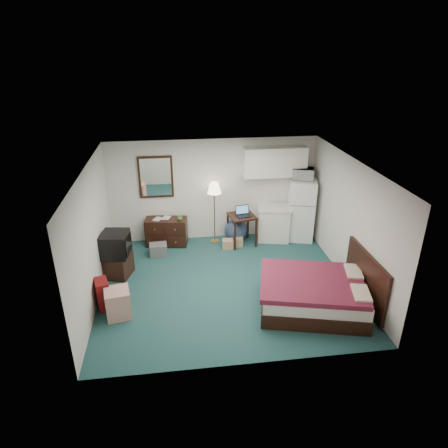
{
  "coord_description": "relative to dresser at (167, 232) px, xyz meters",
  "views": [
    {
      "loc": [
        -0.96,
        -6.86,
        4.5
      ],
      "look_at": [
        0.01,
        0.34,
        1.2
      ],
      "focal_mm": 32.0,
      "sensor_mm": 36.0,
      "label": 1
    }
  ],
  "objects": [
    {
      "name": "mug",
      "position": [
        0.33,
        -0.11,
        0.4
      ],
      "size": [
        0.14,
        0.12,
        0.13
      ],
      "primitive_type": "imported",
      "rotation": [
        0.0,
        0.0,
        -0.19
      ],
      "color": "#4A923A",
      "rests_on": "dresser"
    },
    {
      "name": "book_b",
      "position": [
        -0.07,
        0.07,
        0.46
      ],
      "size": [
        0.18,
        0.08,
        0.24
      ],
      "primitive_type": "imported",
      "rotation": [
        0.0,
        0.0,
        -0.33
      ],
      "color": "tan",
      "rests_on": "dresser"
    },
    {
      "name": "bed",
      "position": [
        2.66,
        -2.98,
        -0.04
      ],
      "size": [
        2.16,
        1.86,
        0.6
      ],
      "primitive_type": null,
      "rotation": [
        0.0,
        0.0,
        -0.24
      ],
      "color": "#490E1D",
      "rests_on": "floor"
    },
    {
      "name": "file_bin",
      "position": [
        -0.2,
        -0.54,
        -0.19
      ],
      "size": [
        0.42,
        0.32,
        0.28
      ],
      "primitive_type": null,
      "rotation": [
        0.0,
        0.0,
        0.06
      ],
      "color": "#606060",
      "rests_on": "floor"
    },
    {
      "name": "tv_stand",
      "position": [
        -1.03,
        -1.32,
        -0.08
      ],
      "size": [
        0.65,
        0.68,
        0.5
      ],
      "primitive_type": null,
      "rotation": [
        0.0,
        0.0,
        -0.32
      ],
      "color": "black",
      "rests_on": "floor"
    },
    {
      "name": "headboard",
      "position": [
        3.64,
        -2.98,
        0.22
      ],
      "size": [
        0.06,
        1.56,
        1.0
      ],
      "primitive_type": null,
      "color": "black",
      "rests_on": "walls"
    },
    {
      "name": "microwave",
      "position": [
        3.29,
        -0.05,
        1.37
      ],
      "size": [
        0.56,
        0.4,
        0.34
      ],
      "primitive_type": "imported",
      "rotation": [
        0.0,
        0.0,
        -0.26
      ],
      "color": "white",
      "rests_on": "fridge"
    },
    {
      "name": "floor",
      "position": [
        1.18,
        -1.98,
        -0.33
      ],
      "size": [
        5.0,
        4.5,
        0.01
      ],
      "primitive_type": "cube",
      "color": "#173E42",
      "rests_on": "ground"
    },
    {
      "name": "book_a",
      "position": [
        -0.27,
        0.04,
        0.45
      ],
      "size": [
        0.16,
        0.09,
        0.24
      ],
      "primitive_type": "imported",
      "rotation": [
        0.0,
        0.0,
        -0.46
      ],
      "color": "tan",
      "rests_on": "dresser"
    },
    {
      "name": "mirror",
      "position": [
        -0.17,
        0.24,
        1.32
      ],
      "size": [
        0.8,
        0.06,
        1.0
      ],
      "primitive_type": null,
      "color": "white",
      "rests_on": "walls"
    },
    {
      "name": "laptop",
      "position": [
        1.84,
        -0.28,
        0.54
      ],
      "size": [
        0.37,
        0.32,
        0.23
      ],
      "primitive_type": null,
      "rotation": [
        0.0,
        0.0,
        0.16
      ],
      "color": "black",
      "rests_on": "desk"
    },
    {
      "name": "floor_lamp",
      "position": [
        1.17,
        -0.01,
        0.43
      ],
      "size": [
        0.36,
        0.36,
        1.53
      ],
      "primitive_type": null,
      "rotation": [
        0.0,
        0.0,
        -0.09
      ],
      "color": "gold",
      "rests_on": "floor"
    },
    {
      "name": "kitchen_counter",
      "position": [
        2.64,
        -0.07,
        0.08
      ],
      "size": [
        0.85,
        0.71,
        0.82
      ],
      "primitive_type": null,
      "rotation": [
        0.0,
        0.0,
        -0.2
      ],
      "color": "white",
      "rests_on": "floor"
    },
    {
      "name": "upper_cabinets",
      "position": [
        2.63,
        0.1,
        1.62
      ],
      "size": [
        1.5,
        0.35,
        0.7
      ],
      "primitive_type": null,
      "color": "white",
      "rests_on": "walls"
    },
    {
      "name": "ceiling",
      "position": [
        1.18,
        -1.98,
        2.17
      ],
      "size": [
        5.0,
        4.5,
        0.01
      ],
      "primitive_type": "cube",
      "color": "silver",
      "rests_on": "walls"
    },
    {
      "name": "desk",
      "position": [
        1.81,
        -0.22,
        0.04
      ],
      "size": [
        0.7,
        0.7,
        0.76
      ],
      "primitive_type": null,
      "rotation": [
        0.0,
        0.0,
        0.19
      ],
      "color": "black",
      "rests_on": "floor"
    },
    {
      "name": "crt_tv",
      "position": [
        -1.02,
        -1.35,
        0.42
      ],
      "size": [
        0.62,
        0.65,
        0.5
      ],
      "primitive_type": null,
      "rotation": [
        0.0,
        0.0,
        -0.14
      ],
      "color": "black",
      "rests_on": "tv_stand"
    },
    {
      "name": "dresser",
      "position": [
        0.0,
        0.0,
        0.0
      ],
      "size": [
        1.04,
        0.59,
        0.67
      ],
      "primitive_type": null,
      "rotation": [
        0.0,
        0.0,
        -0.15
      ],
      "color": "black",
      "rests_on": "floor"
    },
    {
      "name": "cardboard_box_b",
      "position": [
        1.72,
        -0.31,
        -0.22
      ],
      "size": [
        0.21,
        0.24,
        0.23
      ],
      "primitive_type": null,
      "rotation": [
        0.0,
        0.0,
        -0.07
      ],
      "color": "tan",
      "rests_on": "floor"
    },
    {
      "name": "fridge",
      "position": [
        3.31,
        -0.1,
        0.43
      ],
      "size": [
        0.78,
        0.78,
        1.53
      ],
      "primitive_type": null,
      "rotation": [
        0.0,
        0.0,
        -0.27
      ],
      "color": "white",
      "rests_on": "floor"
    },
    {
      "name": "retail_box",
      "position": [
        -0.87,
        -2.74,
        -0.07
      ],
      "size": [
        0.5,
        0.5,
        0.53
      ],
      "primitive_type": null,
      "rotation": [
        0.0,
        0.0,
        0.18
      ],
      "color": "beige",
      "rests_on": "floor"
    },
    {
      "name": "cardboard_box_a",
      "position": [
        1.45,
        -0.4,
        -0.23
      ],
      "size": [
        0.28,
        0.24,
        0.22
      ],
      "primitive_type": null,
      "rotation": [
        0.0,
        0.0,
        -0.1
      ],
      "color": "tan",
      "rests_on": "floor"
    },
    {
      "name": "suitcase",
      "position": [
        -1.18,
        -2.46,
        -0.04
      ],
      "size": [
        0.32,
        0.41,
        0.59
      ],
      "primitive_type": null,
      "rotation": [
        0.0,
        0.0,
        0.29
      ],
      "color": "#5A0E0D",
      "rests_on": "floor"
    },
    {
      "name": "exercise_ball",
      "position": [
        1.7,
        -0.03,
        -0.05
      ],
      "size": [
        0.68,
        0.68,
        0.57
      ],
      "primitive_type": "sphere",
      "rotation": [
        0.0,
        0.0,
        0.24
      ],
      "color": "navy",
      "rests_on": "floor"
    },
    {
      "name": "walls",
      "position": [
        1.18,
        -1.98,
        0.92
      ],
      "size": [
        5.01,
        4.51,
        2.5
      ],
      "color": "silver",
      "rests_on": "floor"
    }
  ]
}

